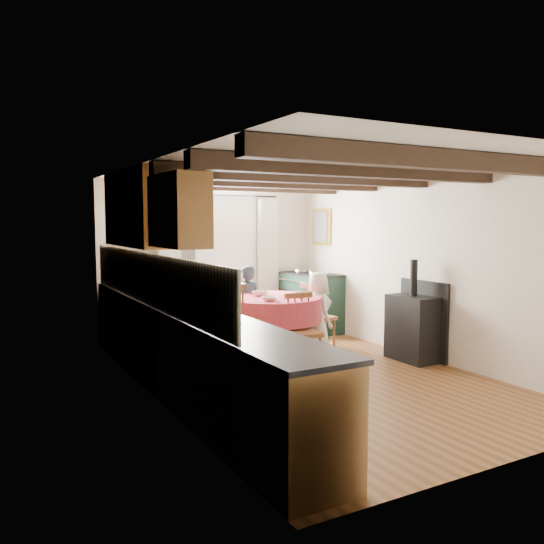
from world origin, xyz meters
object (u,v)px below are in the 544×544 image
dining_table (272,326)px  child_right (318,311)px  chair_near (303,331)px  chair_left (225,323)px  cup (298,295)px  chair_right (319,315)px  cast_iron_stove (413,310)px  child_far (247,306)px  aga_range (310,302)px

dining_table → child_right: 0.71m
chair_near → chair_left: size_ratio=0.88×
dining_table → cup: cup is taller
chair_near → child_right: (0.65, 0.66, 0.09)m
chair_right → cast_iron_stove: (0.65, -1.21, 0.19)m
dining_table → child_far: child_far is taller
child_right → dining_table: bearing=92.0°
dining_table → cup: (0.24, -0.26, 0.44)m
chair_right → aga_range: bearing=-37.0°
chair_right → aga_range: (0.54, 1.05, 0.02)m
cast_iron_stove → child_far: cast_iron_stove is taller
chair_left → chair_near: bearing=57.7°
chair_near → child_far: bearing=103.2°
aga_range → child_right: size_ratio=0.96×
chair_left → cup: (0.98, -0.17, 0.32)m
aga_range → child_far: 1.52m
dining_table → child_far: bearing=98.2°
chair_near → child_right: 0.93m
chair_near → child_right: bearing=52.9°
aga_range → child_far: bearing=-159.7°
aga_range → cast_iron_stove: (0.11, -2.26, 0.17)m
dining_table → cup: 0.57m
chair_left → child_far: (0.65, 0.70, 0.07)m
dining_table → cast_iron_stove: 1.85m
dining_table → aga_range: 1.75m
chair_near → chair_left: bearing=149.2°
chair_near → aga_range: aga_range is taller
chair_right → child_right: (-0.10, -0.13, 0.08)m
chair_left → aga_range: 2.41m
cast_iron_stove → child_right: (-0.75, 1.08, -0.11)m
child_far → child_right: bearing=144.1°
chair_left → child_right: child_right is taller
cast_iron_stove → chair_near: bearing=163.5°
chair_right → cast_iron_stove: bearing=-161.8°
dining_table → child_right: bearing=-4.3°
dining_table → chair_left: bearing=-172.5°
chair_right → cup: size_ratio=9.64×
chair_left → cast_iron_stove: cast_iron_stove is taller
dining_table → child_far: 0.64m
cup → cast_iron_stove: bearing=-35.8°
chair_right → child_right: child_right is taller
chair_left → child_right: (1.43, 0.04, 0.03)m
chair_right → dining_table: bearing=85.8°
dining_table → chair_left: 0.75m
dining_table → cast_iron_stove: bearing=-38.0°
cast_iron_stove → child_right: bearing=124.9°
child_far → chair_left: bearing=51.4°
chair_left → child_right: 1.43m
dining_table → cup: bearing=-47.2°
chair_near → cup: size_ratio=9.45×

